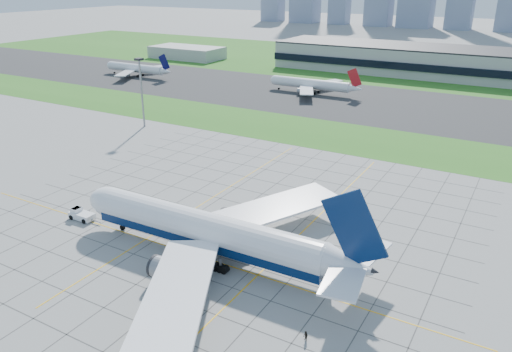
% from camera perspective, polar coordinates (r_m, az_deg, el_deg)
% --- Properties ---
extents(ground, '(1400.00, 1400.00, 0.00)m').
position_cam_1_polar(ground, '(107.12, -7.72, -8.03)').
color(ground, gray).
rests_on(ground, ground).
extents(grass_median, '(700.00, 35.00, 0.04)m').
position_cam_1_polar(grass_median, '(180.69, 9.80, 4.45)').
color(grass_median, '#2C681D').
rests_on(grass_median, ground).
extents(asphalt_taxiway, '(700.00, 75.00, 0.04)m').
position_cam_1_polar(asphalt_taxiway, '(231.43, 14.69, 7.88)').
color(asphalt_taxiway, '#383838').
rests_on(asphalt_taxiway, ground).
extents(grass_far, '(700.00, 145.00, 0.04)m').
position_cam_1_polar(grass_far, '(336.96, 20.01, 11.49)').
color(grass_far, '#2C681D').
rests_on(grass_far, ground).
extents(apron_markings, '(120.00, 130.00, 0.03)m').
position_cam_1_polar(apron_markings, '(114.70, -4.19, -5.73)').
color(apron_markings, '#474744').
rests_on(apron_markings, ground).
extents(terminal, '(260.00, 43.00, 15.80)m').
position_cam_1_polar(terminal, '(306.39, 26.71, 11.09)').
color(terminal, '#B7B7B2').
rests_on(terminal, ground).
extents(service_block, '(50.00, 25.00, 8.00)m').
position_cam_1_polar(service_block, '(360.45, -7.90, 13.81)').
color(service_block, '#B7B7B2').
rests_on(service_block, ground).
extents(light_mast, '(2.50, 2.50, 25.60)m').
position_cam_1_polar(light_mast, '(191.70, -13.01, 10.21)').
color(light_mast, gray).
rests_on(light_mast, ground).
extents(airliner, '(67.43, 68.36, 21.23)m').
position_cam_1_polar(airliner, '(100.47, -5.51, -6.27)').
color(airliner, white).
rests_on(airliner, ground).
extents(pushback_tug, '(9.12, 3.27, 2.53)m').
position_cam_1_polar(pushback_tug, '(124.20, -19.38, -4.17)').
color(pushback_tug, white).
rests_on(pushback_tug, ground).
extents(crew_near, '(0.57, 0.70, 1.65)m').
position_cam_1_polar(crew_near, '(124.63, -18.46, -4.11)').
color(crew_near, black).
rests_on(crew_near, ground).
extents(crew_far, '(1.07, 1.02, 1.73)m').
position_cam_1_polar(crew_far, '(81.97, 5.69, -17.76)').
color(crew_far, black).
rests_on(crew_far, ground).
extents(distant_jet_0, '(44.22, 42.66, 14.08)m').
position_cam_1_polar(distant_jet_0, '(298.65, -13.51, 11.89)').
color(distant_jet_0, white).
rests_on(distant_jet_0, ground).
extents(distant_jet_1, '(45.13, 42.66, 14.08)m').
position_cam_1_polar(distant_jet_1, '(247.86, 6.41, 10.40)').
color(distant_jet_1, white).
rests_on(distant_jet_1, ground).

